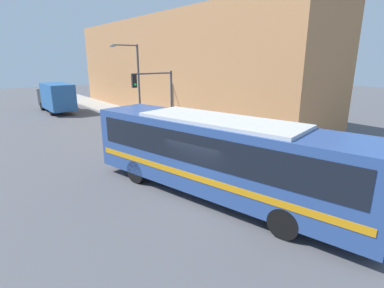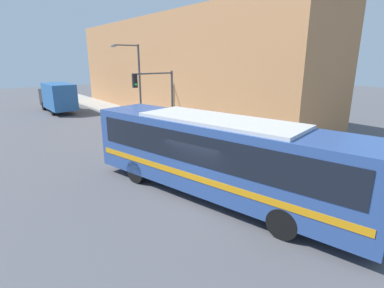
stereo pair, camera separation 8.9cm
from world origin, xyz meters
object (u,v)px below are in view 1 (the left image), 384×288
object	(u,v)px
city_bus	(218,153)
traffic_light_pole	(157,91)
pedestrian_near_corner	(183,120)
fire_hydrant	(236,148)
parking_meter	(194,127)
street_lamp	(135,76)
pedestrian_mid_block	(223,133)
delivery_truck	(56,97)

from	to	relation	value
city_bus	traffic_light_pole	distance (m)	10.88
city_bus	pedestrian_near_corner	world-z (taller)	city_bus
fire_hydrant	parking_meter	xyz separation A→B (m)	(-0.00, 3.91, 0.54)
street_lamp	pedestrian_mid_block	size ratio (longest dim) A/B	3.80
delivery_truck	city_bus	bearing A→B (deg)	-90.71
city_bus	pedestrian_mid_block	world-z (taller)	city_bus
delivery_truck	pedestrian_near_corner	size ratio (longest dim) A/B	4.04
traffic_light_pole	street_lamp	world-z (taller)	street_lamp
street_lamp	delivery_truck	bearing A→B (deg)	111.56
fire_hydrant	street_lamp	bearing A→B (deg)	90.53
city_bus	pedestrian_mid_block	xyz separation A→B (m)	(5.08, 5.04, -0.91)
city_bus	street_lamp	bearing A→B (deg)	61.17
delivery_truck	traffic_light_pole	world-z (taller)	traffic_light_pole
street_lamp	pedestrian_near_corner	size ratio (longest dim) A/B	3.83
fire_hydrant	traffic_light_pole	size ratio (longest dim) A/B	0.17
street_lamp	parking_meter	bearing A→B (deg)	-89.22
city_bus	street_lamp	distance (m)	16.18
fire_hydrant	pedestrian_near_corner	size ratio (longest dim) A/B	0.45
delivery_truck	traffic_light_pole	size ratio (longest dim) A/B	1.52
fire_hydrant	pedestrian_mid_block	bearing A→B (deg)	71.62
city_bus	traffic_light_pole	size ratio (longest dim) A/B	2.71
pedestrian_mid_block	pedestrian_near_corner	bearing A→B (deg)	85.09
city_bus	fire_hydrant	world-z (taller)	city_bus
street_lamp	city_bus	bearing A→B (deg)	-105.95
city_bus	pedestrian_mid_block	size ratio (longest dim) A/B	7.15
parking_meter	pedestrian_near_corner	xyz separation A→B (m)	(0.99, 2.73, -0.05)
delivery_truck	parking_meter	distance (m)	18.98
fire_hydrant	pedestrian_mid_block	size ratio (longest dim) A/B	0.44
city_bus	pedestrian_near_corner	xyz separation A→B (m)	(5.51, 9.99, -0.92)
city_bus	fire_hydrant	bearing A→B (deg)	23.63
traffic_light_pole	pedestrian_mid_block	xyz separation A→B (m)	(1.62, -5.18, -2.29)
delivery_truck	parking_meter	xyz separation A→B (m)	(4.20, -18.50, -0.60)
pedestrian_mid_block	parking_meter	bearing A→B (deg)	104.22
traffic_light_pole	parking_meter	bearing A→B (deg)	-70.29
city_bus	parking_meter	size ratio (longest dim) A/B	9.03
delivery_truck	traffic_light_pole	bearing A→B (deg)	-78.60
parking_meter	city_bus	bearing A→B (deg)	-121.91
parking_meter	street_lamp	size ratio (longest dim) A/B	0.21
traffic_light_pole	street_lamp	xyz separation A→B (m)	(0.95, 5.20, 0.78)
delivery_truck	street_lamp	world-z (taller)	street_lamp
traffic_light_pole	street_lamp	distance (m)	5.34
city_bus	pedestrian_near_corner	bearing A→B (deg)	48.25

